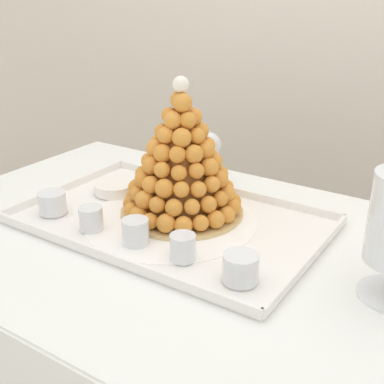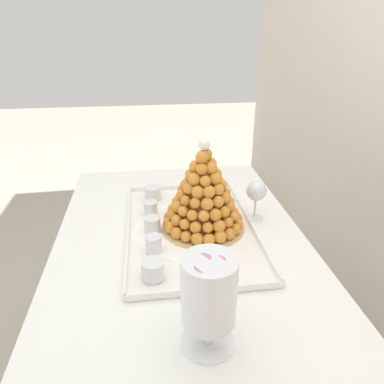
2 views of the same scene
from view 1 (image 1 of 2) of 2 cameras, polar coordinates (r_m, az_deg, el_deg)
The scene contains 10 objects.
buffet_table at distance 1.05m, azimuth 3.33°, elevation -12.06°, with size 1.41×0.79×0.80m.
serving_tray at distance 1.08m, azimuth -2.42°, elevation -3.34°, with size 0.64×0.41×0.02m.
croquembouche at distance 1.06m, azimuth -1.21°, elevation 3.44°, with size 0.27×0.27×0.30m.
dessert_cup_left at distance 1.14m, azimuth -15.60°, elevation -1.27°, with size 0.06×0.06×0.05m.
dessert_cup_mid_left at distance 1.05m, azimuth -11.43°, elevation -3.06°, with size 0.05×0.05×0.05m.
dessert_cup_centre at distance 0.98m, azimuth -6.45°, elevation -4.62°, with size 0.05×0.05×0.05m.
dessert_cup_mid_right at distance 0.92m, azimuth -1.07°, elevation -6.42°, with size 0.05×0.05×0.05m.
dessert_cup_right at distance 0.86m, azimuth 5.56°, elevation -8.72°, with size 0.06×0.06×0.05m.
creme_brulee_ramekin at distance 1.22m, azimuth -8.84°, elevation 0.52°, with size 0.10×0.10×0.02m.
wine_glass at distance 1.25m, azimuth 1.79°, elevation 5.10°, with size 0.07×0.07×0.14m.
Camera 1 is at (0.42, -0.75, 1.28)m, focal length 46.79 mm.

